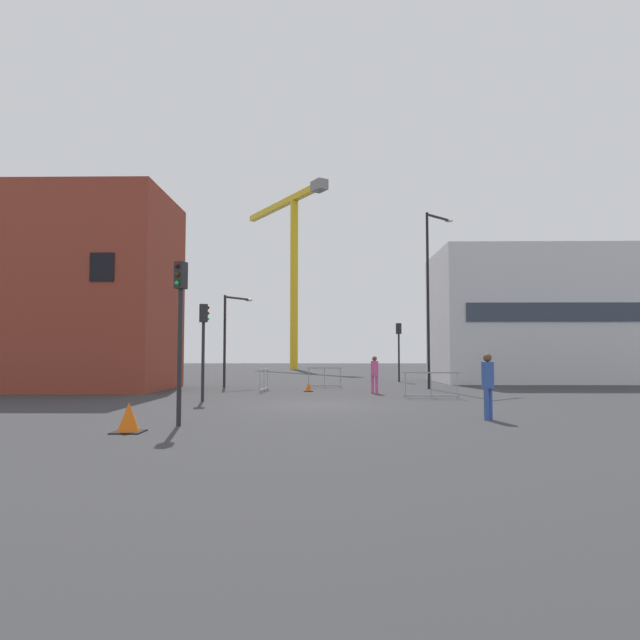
{
  "coord_description": "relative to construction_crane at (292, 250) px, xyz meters",
  "views": [
    {
      "loc": [
        0.41,
        -19.58,
        1.84
      ],
      "look_at": [
        0.0,
        7.31,
        3.48
      ],
      "focal_mm": 30.66,
      "sensor_mm": 36.0,
      "label": 1
    }
  ],
  "objects": [
    {
      "name": "construction_crane",
      "position": [
        0.0,
        0.0,
        0.0
      ],
      "size": [
        10.53,
        15.68,
        20.34
      ],
      "color": "gold",
      "rests_on": "ground"
    },
    {
      "name": "safety_barrier_front",
      "position": [
        3.97,
        -33.16,
        -13.25
      ],
      "size": [
        1.87,
        0.1,
        1.08
      ],
      "color": "gray",
      "rests_on": "ground"
    },
    {
      "name": "streetlamp_tall",
      "position": [
        9.54,
        -34.02,
        -8.44
      ],
      "size": [
        1.73,
        1.51,
        9.22
      ],
      "color": "black",
      "rests_on": "ground"
    },
    {
      "name": "safety_barrier_mid_span",
      "position": [
        8.38,
        -40.05,
        -13.25
      ],
      "size": [
        2.29,
        0.36,
        1.08
      ],
      "color": "gray",
      "rests_on": "ground"
    },
    {
      "name": "streetlamp_short",
      "position": [
        -1.24,
        -32.69,
        -10.67
      ],
      "size": [
        1.36,
        1.73,
        5.01
      ],
      "color": "#232326",
      "rests_on": "ground"
    },
    {
      "name": "traffic_cone_by_barrier",
      "position": [
        3.22,
        -36.18,
        -13.6
      ],
      "size": [
        0.45,
        0.45,
        0.45
      ],
      "color": "black",
      "rests_on": "ground"
    },
    {
      "name": "ground",
      "position": [
        3.77,
        -42.94,
        -13.81
      ],
      "size": [
        160.0,
        160.0,
        0.0
      ],
      "primitive_type": "plane",
      "color": "#333335"
    },
    {
      "name": "traffic_light_corner",
      "position": [
        8.76,
        -27.02,
        -11.25
      ],
      "size": [
        0.37,
        0.36,
        3.79
      ],
      "color": "#232326",
      "rests_on": "ground"
    },
    {
      "name": "traffic_cone_striped",
      "position": [
        -0.48,
        -49.77,
        -13.48
      ],
      "size": [
        0.69,
        0.69,
        0.7
      ],
      "color": "black",
      "rests_on": "ground"
    },
    {
      "name": "safety_barrier_left_run",
      "position": [
        1.03,
        -35.82,
        -13.25
      ],
      "size": [
        0.23,
        2.09,
        1.08
      ],
      "color": "#9EA0A5",
      "rests_on": "ground"
    },
    {
      "name": "pedestrian_walking",
      "position": [
        8.6,
        -47.25,
        -12.73
      ],
      "size": [
        0.34,
        0.34,
        1.84
      ],
      "color": "#33519E",
      "rests_on": "ground"
    },
    {
      "name": "traffic_light_far",
      "position": [
        0.37,
        -48.61,
        -11.01
      ],
      "size": [
        0.32,
        0.39,
        4.2
      ],
      "color": "#232326",
      "rests_on": "ground"
    },
    {
      "name": "office_block",
      "position": [
        17.25,
        -26.88,
        -9.61
      ],
      "size": [
        12.02,
        7.73,
        8.41
      ],
      "color": "silver",
      "rests_on": "ground"
    },
    {
      "name": "pedestrian_waiting",
      "position": [
        6.29,
        -37.41,
        -12.82
      ],
      "size": [
        0.34,
        0.34,
        1.71
      ],
      "color": "#D14C8C",
      "rests_on": "ground"
    },
    {
      "name": "brick_building",
      "position": [
        -9.07,
        -35.0,
        -8.86
      ],
      "size": [
        10.14,
        6.57,
        9.89
      ],
      "color": "brown",
      "rests_on": "ground"
    },
    {
      "name": "traffic_light_crosswalk",
      "position": [
        -0.64,
        -41.55,
        -11.28
      ],
      "size": [
        0.39,
        0.34,
        3.74
      ],
      "color": "#232326",
      "rests_on": "ground"
    }
  ]
}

